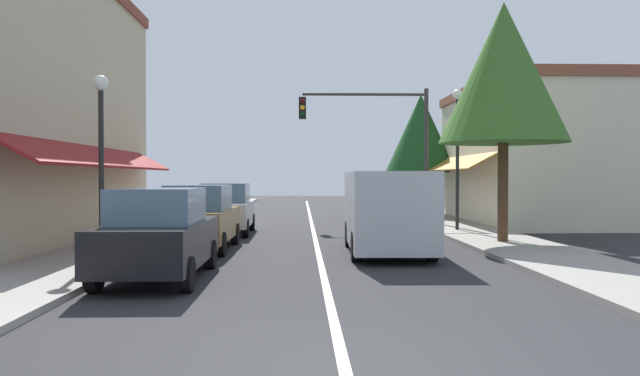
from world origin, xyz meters
The scene contains 14 objects.
ground_plane centered at (0.00, 18.00, 0.00)m, with size 80.00×80.00×0.00m, color #28282B.
sidewalk_left centered at (-5.50, 18.00, 0.06)m, with size 2.60×56.00×0.12m, color gray.
sidewalk_right centered at (5.50, 18.00, 0.06)m, with size 2.60×56.00×0.12m, color gray.
lane_center_stripe centered at (0.00, 18.00, 0.00)m, with size 0.14×52.00×0.01m, color silver.
storefront_right_block centered at (9.52, 20.00, 2.98)m, with size 6.76×10.20×5.94m.
parked_car_nearest_left centered at (-3.20, 5.76, 0.88)m, with size 1.79×4.10×1.77m.
parked_car_second_left centered at (-3.21, 10.47, 0.88)m, with size 1.85×4.13×1.77m.
parked_car_third_left centered at (-3.07, 15.15, 0.88)m, with size 1.81×4.11×1.77m.
van_in_lane centered at (1.77, 9.66, 1.15)m, with size 2.11×5.23×2.12m.
traffic_signal_mast_arm centered at (2.92, 19.18, 3.91)m, with size 5.43×0.50×5.69m.
street_lamp_left_near centered at (-5.06, 8.11, 2.96)m, with size 0.36×0.36×4.33m.
street_lamp_right_mid centered at (5.10, 15.28, 3.40)m, with size 0.36×0.36×5.09m.
tree_right_near centered at (5.41, 11.37, 5.00)m, with size 3.71×3.71×7.05m.
tree_right_far centered at (5.63, 24.52, 4.19)m, with size 3.61×3.61×6.19m.
Camera 1 is at (-0.45, -5.99, 1.99)m, focal length 33.94 mm.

